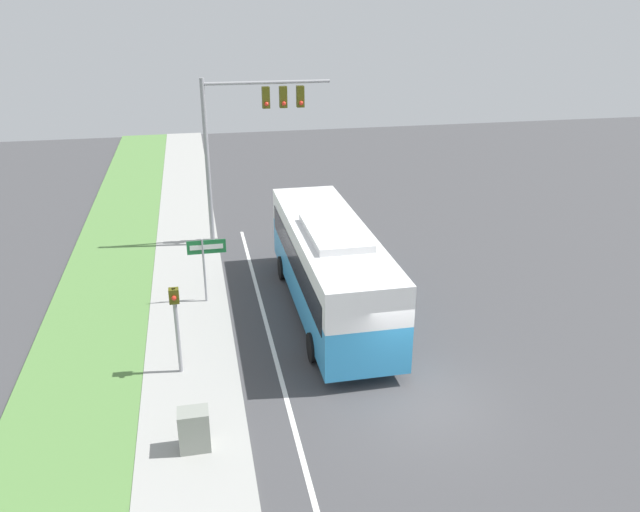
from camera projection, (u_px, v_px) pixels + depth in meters
ground_plane at (419, 403)px, 17.36m from camera, size 80.00×80.00×0.00m
sidewalk at (193, 430)px, 16.17m from camera, size 2.80×80.00×0.12m
grass_verge at (63, 447)px, 15.57m from camera, size 3.60×80.00×0.10m
lane_divider_near at (292, 419)px, 16.68m from camera, size 0.14×30.00×0.01m
bus at (330, 263)px, 21.82m from camera, size 2.72×10.28×3.42m
signal_gantry at (246, 126)px, 26.77m from camera, size 5.51×0.41×7.46m
pedestrian_signal at (176, 317)px, 17.94m from camera, size 0.28×0.34×2.84m
street_sign at (206, 257)px, 22.40m from camera, size 1.38×0.08×2.55m
utility_cabinet at (194, 430)px, 15.23m from camera, size 0.75×0.56×1.09m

